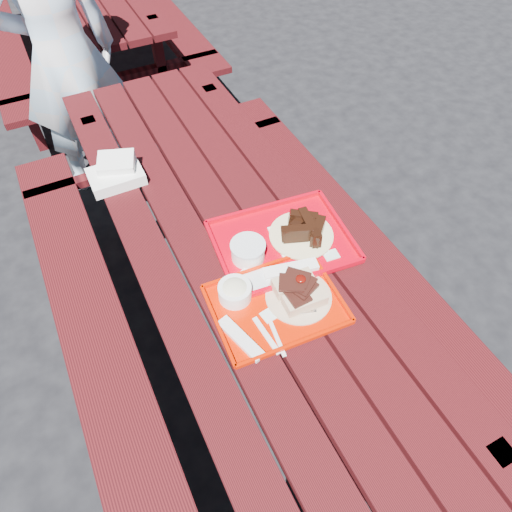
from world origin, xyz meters
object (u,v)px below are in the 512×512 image
at_px(picnic_table_near, 239,271).
at_px(person, 63,56).
at_px(near_tray, 273,297).
at_px(far_tray, 281,242).
at_px(picnic_table_far, 76,0).

distance_m(picnic_table_near, person, 1.53).
distance_m(near_tray, far_tray, 0.23).
xyz_separation_m(picnic_table_near, person, (-0.28, 1.49, 0.25)).
relative_size(picnic_table_far, far_tray, 4.79).
distance_m(far_tray, person, 1.64).
relative_size(near_tray, person, 0.26).
relative_size(picnic_table_far, person, 1.49).
bearing_deg(near_tray, person, 98.72).
distance_m(picnic_table_far, far_tray, 2.91).
bearing_deg(near_tray, far_tray, 55.38).
height_order(picnic_table_far, near_tray, near_tray).
distance_m(near_tray, person, 1.80).
bearing_deg(person, picnic_table_near, 96.70).
height_order(picnic_table_far, person, person).
bearing_deg(far_tray, picnic_table_far, 92.41).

